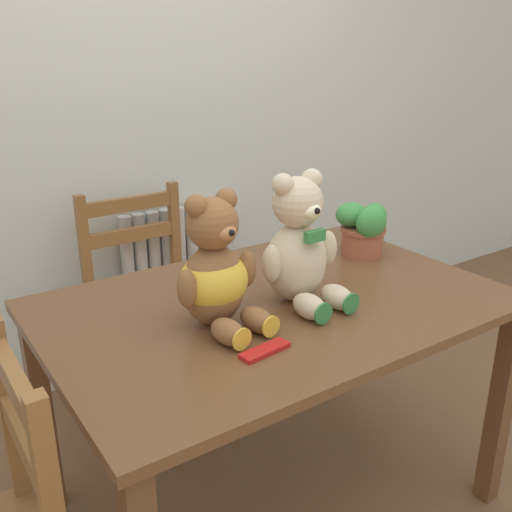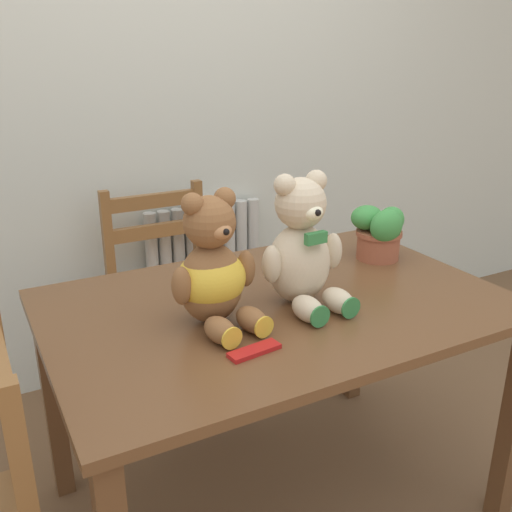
{
  "view_description": "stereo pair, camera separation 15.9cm",
  "coord_description": "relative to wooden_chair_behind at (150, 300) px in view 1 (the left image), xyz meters",
  "views": [
    {
      "loc": [
        -0.93,
        -0.81,
        1.48
      ],
      "look_at": [
        -0.09,
        0.43,
        0.93
      ],
      "focal_mm": 40.0,
      "sensor_mm": 36.0,
      "label": 1
    },
    {
      "loc": [
        -0.8,
        -0.89,
        1.48
      ],
      "look_at": [
        -0.09,
        0.43,
        0.93
      ],
      "focal_mm": 40.0,
      "sensor_mm": 36.0,
      "label": 2
    }
  ],
  "objects": [
    {
      "name": "potted_plant",
      "position": [
        0.56,
        -0.67,
        0.39
      ],
      "size": [
        0.19,
        0.18,
        0.2
      ],
      "color": "#9E5138",
      "rests_on": "dining_table"
    },
    {
      "name": "radiator",
      "position": [
        0.28,
        0.25,
        -0.12
      ],
      "size": [
        0.6,
        0.1,
        0.78
      ],
      "color": "beige",
      "rests_on": "ground_plane"
    },
    {
      "name": "teddy_bear_right",
      "position": [
        0.12,
        -0.85,
        0.46
      ],
      "size": [
        0.27,
        0.27,
        0.39
      ],
      "rotation": [
        0.0,
        0.0,
        3.19
      ],
      "color": "beige",
      "rests_on": "dining_table"
    },
    {
      "name": "wall_back",
      "position": [
        0.06,
        0.32,
        0.83
      ],
      "size": [
        8.0,
        0.04,
        2.6
      ],
      "primitive_type": "cube",
      "color": "silver",
      "rests_on": "ground_plane"
    },
    {
      "name": "chocolate_bar",
      "position": [
        -0.14,
        -1.05,
        0.3
      ],
      "size": [
        0.14,
        0.06,
        0.01
      ],
      "primitive_type": "cube",
      "rotation": [
        0.0,
        0.0,
        0.12
      ],
      "color": "red",
      "rests_on": "dining_table"
    },
    {
      "name": "teddy_bear_left",
      "position": [
        -0.16,
        -0.85,
        0.44
      ],
      "size": [
        0.26,
        0.28,
        0.37
      ],
      "rotation": [
        0.0,
        0.0,
        3.29
      ],
      "color": "brown",
      "rests_on": "dining_table"
    },
    {
      "name": "dining_table",
      "position": [
        0.06,
        -0.81,
        0.19
      ],
      "size": [
        1.36,
        0.91,
        0.77
      ],
      "color": "brown",
      "rests_on": "ground_plane"
    },
    {
      "name": "wooden_chair_behind",
      "position": [
        0.0,
        0.0,
        0.0
      ],
      "size": [
        0.45,
        0.44,
        0.93
      ],
      "rotation": [
        0.0,
        0.0,
        3.14
      ],
      "color": "brown",
      "rests_on": "ground_plane"
    }
  ]
}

